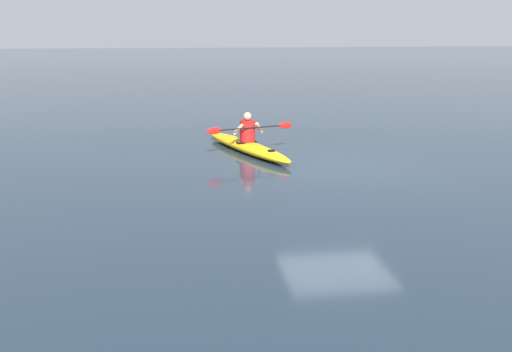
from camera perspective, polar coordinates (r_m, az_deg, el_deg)
name	(u,v)px	position (r m, az deg, el deg)	size (l,w,h in m)	color
ground_plane	(339,170)	(14.80, 7.35, 0.56)	(160.00, 160.00, 0.00)	#1E2D3D
kayak	(247,146)	(16.74, -0.82, 2.64)	(1.99, 4.52, 0.28)	#EAB214
kayaker	(248,129)	(16.61, -0.74, 4.15)	(2.32, 0.79, 0.76)	red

